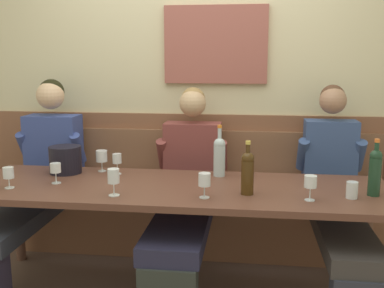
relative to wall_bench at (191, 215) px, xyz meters
The scene contains 20 objects.
room_wall_back 1.15m from the wall_bench, 89.54° to the left, with size 6.80×0.12×2.80m.
wood_wainscot_panel 0.33m from the wall_bench, 90.00° to the left, with size 6.80×0.03×1.07m, color brown.
wall_bench is the anchor object (origin of this frame).
dining_table 0.81m from the wall_bench, 90.00° to the right, with size 2.66×0.83×0.72m.
person_center_left_seat 1.22m from the wall_bench, 162.70° to the right, with size 0.52×1.30×1.35m.
person_left_seat 0.51m from the wall_bench, 87.55° to the right, with size 0.54×1.29×1.30m.
person_center_right_seat 1.16m from the wall_bench, 19.60° to the right, with size 0.48×1.29×1.32m.
ice_bucket 1.09m from the wall_bench, 149.47° to the right, with size 0.22×0.22×0.19m, color black.
wine_bottle_clear_water 0.77m from the wall_bench, 59.89° to the right, with size 0.08×0.08×0.35m.
wine_bottle_amber_mid 1.53m from the wall_bench, 33.26° to the right, with size 0.07×0.07×0.34m.
wine_bottle_green_tall 1.11m from the wall_bench, 62.15° to the right, with size 0.08×0.08×0.32m.
wine_glass_left_end 0.85m from the wall_bench, 134.01° to the right, with size 0.06×0.06×0.14m.
wine_glass_near_bucket 1.21m from the wall_bench, 135.82° to the right, with size 0.07×0.07×0.13m.
wine_glass_mid_left 0.90m from the wall_bench, 145.16° to the right, with size 0.08×0.08×0.15m.
wine_glass_mid_right 1.16m from the wall_bench, 108.75° to the right, with size 0.07×0.07×0.16m.
wine_glass_center_rear 1.10m from the wall_bench, 77.99° to the right, with size 0.07×0.07×0.15m.
wine_glass_center_front 1.46m from the wall_bench, 138.63° to the right, with size 0.07×0.07×0.13m.
wine_glass_right_end 1.33m from the wall_bench, 49.03° to the right, with size 0.07×0.07×0.14m.
water_tumbler_left 1.42m from the wall_bench, 39.04° to the right, with size 0.07×0.07×0.10m, color silver.
water_tumbler_center 0.78m from the wall_bench, 44.79° to the right, with size 0.06×0.06×0.08m, color silver.
Camera 1 is at (0.45, -2.64, 1.52)m, focal length 42.97 mm.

